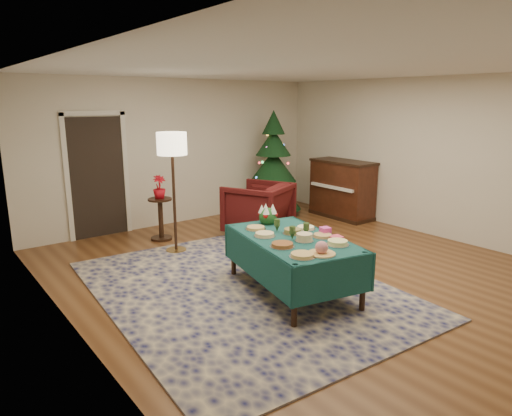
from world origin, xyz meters
TOP-DOWN VIEW (x-y plane):
  - room_shell at (0.00, 0.00)m, footprint 7.00×7.00m
  - doorway at (-1.60, 3.48)m, footprint 1.08×0.04m
  - rug at (-1.04, 0.12)m, footprint 3.50×4.42m
  - buffet_table at (-0.59, -0.33)m, footprint 1.41×1.98m
  - platter_0 at (-0.99, -0.92)m, footprint 0.28×0.28m
  - platter_1 at (-0.78, -0.98)m, footprint 0.31×0.31m
  - platter_2 at (-0.39, -0.86)m, footprint 0.26×0.26m
  - platter_3 at (-0.93, -0.53)m, footprint 0.28×0.28m
  - platter_4 at (-0.59, -0.53)m, footprint 0.22×0.22m
  - platter_5 at (-0.30, -0.54)m, footprint 0.25×0.25m
  - platter_6 at (-0.84, -0.09)m, footprint 0.26×0.26m
  - platter_7 at (-0.50, -0.22)m, footprint 0.25×0.25m
  - platter_8 at (-0.22, -0.17)m, footprint 0.25×0.25m
  - platter_9 at (-0.73, 0.22)m, footprint 0.27×0.27m
  - goblet_0 at (-0.58, -0.03)m, footprint 0.07×0.07m
  - goblet_1 at (-0.42, -0.38)m, footprint 0.07×0.07m
  - goblet_2 at (-0.66, -0.39)m, footprint 0.07×0.07m
  - napkin_stack at (-0.23, -0.70)m, footprint 0.17×0.17m
  - gift_box at (-0.20, -0.49)m, footprint 0.13×0.13m
  - centerpiece at (-0.43, 0.35)m, footprint 0.25×0.25m
  - armchair at (0.60, 1.87)m, footprint 1.28×1.24m
  - floor_lamp at (-0.98, 1.93)m, footprint 0.45×0.45m
  - side_table at (-0.88, 2.64)m, footprint 0.40×0.40m
  - potted_plant at (-0.88, 2.64)m, footprint 0.22×0.39m
  - christmas_tree at (1.80, 2.90)m, footprint 1.41×1.41m
  - piano at (2.70, 1.83)m, footprint 0.65×1.34m

SIDE VIEW (x-z plane):
  - rug at x=-1.04m, z-range 0.00..0.02m
  - side_table at x=-0.88m, z-range -0.01..0.70m
  - armchair at x=0.60m, z-range 0.00..1.02m
  - buffet_table at x=-0.59m, z-range 0.21..0.91m
  - piano at x=2.70m, z-range -0.01..1.13m
  - platter_5 at x=-0.30m, z-range 0.70..0.74m
  - platter_8 at x=-0.22m, z-range 0.70..0.74m
  - platter_9 at x=-0.73m, z-range 0.70..0.74m
  - napkin_stack at x=-0.23m, z-range 0.70..0.73m
  - platter_0 at x=-0.99m, z-range 0.70..0.74m
  - platter_3 at x=-0.93m, z-range 0.70..0.74m
  - platter_6 at x=-0.84m, z-range 0.70..0.74m
  - platter_2 at x=-0.39m, z-range 0.70..0.75m
  - platter_7 at x=-0.50m, z-range 0.70..0.76m
  - platter_4 at x=-0.59m, z-range 0.70..0.79m
  - gift_box at x=-0.20m, z-range 0.70..0.79m
  - platter_1 at x=-0.78m, z-range 0.68..0.83m
  - goblet_0 at x=-0.58m, z-range 0.70..0.87m
  - goblet_1 at x=-0.42m, z-range 0.70..0.87m
  - goblet_2 at x=-0.66m, z-range 0.70..0.87m
  - potted_plant at x=-0.88m, z-range 0.71..0.93m
  - centerpiece at x=-0.43m, z-range 0.68..0.96m
  - christmas_tree at x=1.80m, z-range -0.11..2.01m
  - doorway at x=-1.60m, z-range 0.02..2.18m
  - room_shell at x=0.00m, z-range -2.15..4.85m
  - floor_lamp at x=-0.98m, z-range 0.64..2.49m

